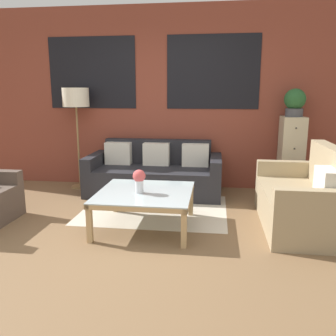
{
  "coord_description": "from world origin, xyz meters",
  "views": [
    {
      "loc": [
        1.02,
        -3.2,
        1.51
      ],
      "look_at": [
        0.42,
        1.22,
        0.55
      ],
      "focal_mm": 38.0,
      "sensor_mm": 36.0,
      "label": 1
    }
  ],
  "objects_px": {
    "settee_vintage": "(304,200)",
    "coffee_table": "(145,196)",
    "potted_plant": "(295,102)",
    "floor_lamp": "(76,101)",
    "flower_vase": "(139,179)",
    "couch_dark": "(155,174)",
    "drawer_cabinet": "(291,156)"
  },
  "relations": [
    {
      "from": "potted_plant",
      "to": "flower_vase",
      "type": "relative_size",
      "value": 1.52
    },
    {
      "from": "couch_dark",
      "to": "floor_lamp",
      "type": "distance_m",
      "value": 1.66
    },
    {
      "from": "couch_dark",
      "to": "flower_vase",
      "type": "height_order",
      "value": "couch_dark"
    },
    {
      "from": "settee_vintage",
      "to": "drawer_cabinet",
      "type": "distance_m",
      "value": 1.36
    },
    {
      "from": "potted_plant",
      "to": "couch_dark",
      "type": "bearing_deg",
      "value": -174.38
    },
    {
      "from": "drawer_cabinet",
      "to": "potted_plant",
      "type": "height_order",
      "value": "potted_plant"
    },
    {
      "from": "floor_lamp",
      "to": "flower_vase",
      "type": "height_order",
      "value": "floor_lamp"
    },
    {
      "from": "drawer_cabinet",
      "to": "flower_vase",
      "type": "relative_size",
      "value": 4.42
    },
    {
      "from": "floor_lamp",
      "to": "couch_dark",
      "type": "bearing_deg",
      "value": -7.48
    },
    {
      "from": "potted_plant",
      "to": "floor_lamp",
      "type": "bearing_deg",
      "value": -179.43
    },
    {
      "from": "drawer_cabinet",
      "to": "flower_vase",
      "type": "height_order",
      "value": "drawer_cabinet"
    },
    {
      "from": "flower_vase",
      "to": "floor_lamp",
      "type": "bearing_deg",
      "value": 129.14
    },
    {
      "from": "settee_vintage",
      "to": "floor_lamp",
      "type": "bearing_deg",
      "value": 157.68
    },
    {
      "from": "floor_lamp",
      "to": "drawer_cabinet",
      "type": "distance_m",
      "value": 3.35
    },
    {
      "from": "couch_dark",
      "to": "potted_plant",
      "type": "height_order",
      "value": "potted_plant"
    },
    {
      "from": "coffee_table",
      "to": "drawer_cabinet",
      "type": "relative_size",
      "value": 0.9
    },
    {
      "from": "couch_dark",
      "to": "flower_vase",
      "type": "relative_size",
      "value": 7.57
    },
    {
      "from": "couch_dark",
      "to": "settee_vintage",
      "type": "bearing_deg",
      "value": -30.71
    },
    {
      "from": "potted_plant",
      "to": "flower_vase",
      "type": "height_order",
      "value": "potted_plant"
    },
    {
      "from": "settee_vintage",
      "to": "coffee_table",
      "type": "bearing_deg",
      "value": -171.04
    },
    {
      "from": "drawer_cabinet",
      "to": "potted_plant",
      "type": "xyz_separation_m",
      "value": [
        0.0,
        0.0,
        0.79
      ]
    },
    {
      "from": "couch_dark",
      "to": "drawer_cabinet",
      "type": "distance_m",
      "value": 2.03
    },
    {
      "from": "couch_dark",
      "to": "coffee_table",
      "type": "bearing_deg",
      "value": -84.63
    },
    {
      "from": "settee_vintage",
      "to": "flower_vase",
      "type": "bearing_deg",
      "value": -169.28
    },
    {
      "from": "settee_vintage",
      "to": "flower_vase",
      "type": "relative_size",
      "value": 5.89
    },
    {
      "from": "drawer_cabinet",
      "to": "settee_vintage",
      "type": "bearing_deg",
      "value": -94.15
    },
    {
      "from": "couch_dark",
      "to": "floor_lamp",
      "type": "bearing_deg",
      "value": 172.52
    },
    {
      "from": "potted_plant",
      "to": "flower_vase",
      "type": "xyz_separation_m",
      "value": [
        -1.92,
        -1.68,
        -0.79
      ]
    },
    {
      "from": "couch_dark",
      "to": "coffee_table",
      "type": "relative_size",
      "value": 1.91
    },
    {
      "from": "drawer_cabinet",
      "to": "couch_dark",
      "type": "bearing_deg",
      "value": -174.38
    },
    {
      "from": "couch_dark",
      "to": "drawer_cabinet",
      "type": "height_order",
      "value": "drawer_cabinet"
    },
    {
      "from": "coffee_table",
      "to": "potted_plant",
      "type": "xyz_separation_m",
      "value": [
        1.87,
        1.61,
        1.0
      ]
    }
  ]
}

